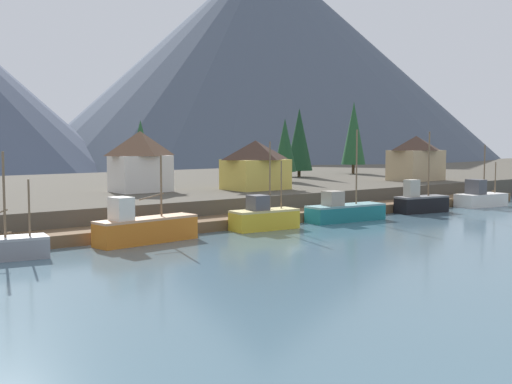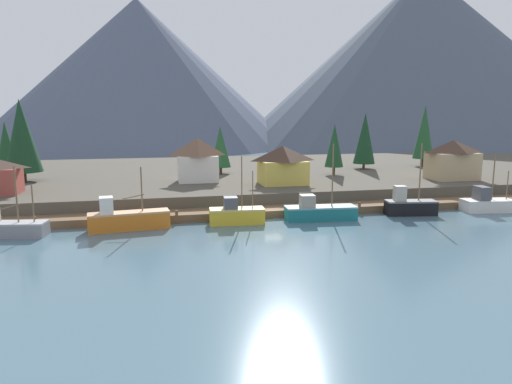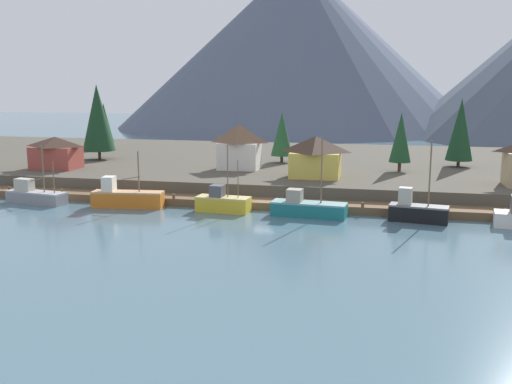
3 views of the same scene
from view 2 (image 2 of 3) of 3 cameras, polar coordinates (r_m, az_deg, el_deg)
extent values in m
cube|color=#476675|center=(77.88, -1.66, -0.45)|extent=(400.00, 400.00, 1.00)
cube|color=brown|center=(60.44, 1.57, -2.44)|extent=(80.00, 4.00, 1.00)
cylinder|color=brown|center=(58.45, -25.69, -3.53)|extent=(0.36, 0.36, 1.60)
cylinder|color=brown|center=(57.13, -17.85, -3.32)|extent=(0.36, 0.36, 1.60)
cylinder|color=brown|center=(56.92, -9.80, -3.04)|extent=(0.36, 0.36, 1.60)
cylinder|color=brown|center=(57.82, -1.85, -2.70)|extent=(0.36, 0.36, 1.60)
cylinder|color=brown|center=(59.78, 5.71, -2.33)|extent=(0.36, 0.36, 1.60)
cylinder|color=brown|center=(62.72, 12.68, -1.95)|extent=(0.36, 0.36, 1.60)
cylinder|color=brown|center=(66.49, 18.93, -1.59)|extent=(0.36, 0.36, 1.60)
cylinder|color=brown|center=(70.96, 24.46, -1.25)|extent=(0.36, 0.36, 1.60)
cube|color=#4C473D|center=(89.29, -3.13, 1.98)|extent=(400.00, 56.00, 2.50)
cone|color=#4C566B|center=(202.69, -14.31, 14.07)|extent=(129.83, 129.83, 59.43)
cone|color=#475160|center=(213.99, 19.66, 15.21)|extent=(157.07, 157.07, 71.59)
cube|color=gray|center=(57.01, -28.53, -4.18)|extent=(8.77, 3.75, 1.39)
cube|color=#9F9FA2|center=(56.84, -28.59, -3.40)|extent=(8.77, 3.75, 0.20)
cylinder|color=brown|center=(55.68, -27.57, -0.26)|extent=(0.17, 0.17, 6.11)
cylinder|color=brown|center=(55.17, -25.91, -1.27)|extent=(0.15, 0.15, 4.11)
cylinder|color=brown|center=(56.37, -28.43, -1.70)|extent=(2.54, 0.55, 0.84)
cube|color=#CC6B1E|center=(55.02, -15.41, -3.54)|extent=(9.26, 3.24, 1.88)
cube|color=tan|center=(54.80, -15.46, -2.48)|extent=(9.26, 3.24, 0.20)
cube|color=silver|center=(54.51, -18.05, -1.56)|extent=(1.66, 1.90, 1.86)
cylinder|color=brown|center=(54.43, -13.98, 0.37)|extent=(0.16, 0.16, 5.15)
cylinder|color=brown|center=(54.49, -14.97, -0.57)|extent=(2.44, 0.40, 0.51)
cube|color=gold|center=(55.95, -2.39, -3.07)|extent=(6.75, 2.90, 1.70)
cube|color=tan|center=(55.75, -2.39, -2.12)|extent=(6.75, 2.90, 0.20)
cube|color=#4C4C51|center=(55.52, -3.17, -1.33)|extent=(1.74, 1.84, 1.41)
cylinder|color=brown|center=(55.23, -1.78, 1.25)|extent=(0.14, 0.14, 6.41)
cylinder|color=brown|center=(55.54, -0.41, 0.35)|extent=(0.12, 0.12, 4.58)
cube|color=#196B70|center=(58.53, 8.00, -2.67)|extent=(9.06, 3.35, 1.53)
cube|color=#679496|center=(58.35, 8.02, -1.85)|extent=(9.06, 3.35, 0.20)
cube|color=gray|center=(57.73, 6.37, -1.08)|extent=(1.90, 1.83, 1.49)
cylinder|color=brown|center=(58.10, 9.47, 2.07)|extent=(0.17, 0.17, 7.79)
cube|color=black|center=(64.06, 18.60, -1.93)|extent=(6.80, 3.17, 1.72)
cube|color=slate|center=(63.88, 18.65, -1.08)|extent=(6.80, 3.17, 0.20)
cube|color=#B2AD9E|center=(63.12, 17.39, -0.15)|extent=(1.64, 1.44, 1.95)
cylinder|color=brown|center=(63.71, 19.68, 2.31)|extent=(0.18, 0.18, 7.45)
cube|color=silver|center=(70.47, 26.75, -1.57)|extent=(7.10, 3.65, 1.42)
cube|color=silver|center=(70.34, 26.80, -0.92)|extent=(7.10, 3.65, 0.20)
cube|color=#4C4C51|center=(69.62, 26.15, -0.12)|extent=(1.70, 2.43, 1.84)
cylinder|color=brown|center=(70.14, 27.33, 1.66)|extent=(0.16, 0.16, 6.20)
cylinder|color=brown|center=(71.47, 28.69, 0.77)|extent=(0.14, 0.14, 3.95)
cube|color=gold|center=(70.74, 3.33, 2.44)|extent=(6.89, 5.38, 3.59)
pyramid|color=#422D23|center=(70.43, 3.35, 4.80)|extent=(7.23, 5.65, 2.26)
cube|color=tan|center=(82.27, 23.11, 2.98)|extent=(7.49, 4.94, 4.38)
pyramid|color=#422D23|center=(82.00, 23.26, 5.21)|extent=(7.86, 5.19, 2.06)
cube|color=silver|center=(73.69, -7.22, 2.89)|extent=(6.17, 4.48, 4.15)
pyramid|color=brown|center=(73.37, -7.28, 5.58)|extent=(6.47, 4.71, 2.79)
cylinder|color=#4C3823|center=(100.91, 19.91, 3.48)|extent=(0.50, 0.50, 1.61)
cone|color=#1E4C28|center=(100.50, 20.11, 6.98)|extent=(4.15, 4.15, 10.74)
cylinder|color=#4C3823|center=(82.15, -26.69, 1.72)|extent=(0.50, 0.50, 1.55)
cone|color=#14381E|center=(81.62, -27.04, 6.23)|extent=(5.66, 5.66, 11.44)
cylinder|color=#4C3823|center=(82.54, 9.59, 2.61)|extent=(0.50, 0.50, 1.45)
cone|color=#194223|center=(82.12, 9.68, 5.69)|extent=(3.26, 3.26, 7.44)
cylinder|color=#4C3823|center=(93.05, 13.18, 3.15)|extent=(0.50, 0.50, 1.04)
cone|color=#14381E|center=(92.62, 13.31, 6.48)|extent=(4.21, 4.21, 9.78)
cylinder|color=#4C3823|center=(98.35, -28.35, 2.62)|extent=(0.50, 0.50, 1.17)
cone|color=#194223|center=(97.98, -28.56, 5.31)|extent=(3.70, 3.70, 8.10)
cylinder|color=#4C3823|center=(83.58, -4.39, 2.71)|extent=(0.50, 0.50, 1.17)
cone|color=#1E4C28|center=(83.17, -4.43, 5.60)|extent=(3.69, 3.69, 7.29)
camera|label=1|loc=(29.90, -90.30, -8.95)|focal=46.21mm
camera|label=3|loc=(32.17, 103.19, 2.03)|focal=40.72mm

